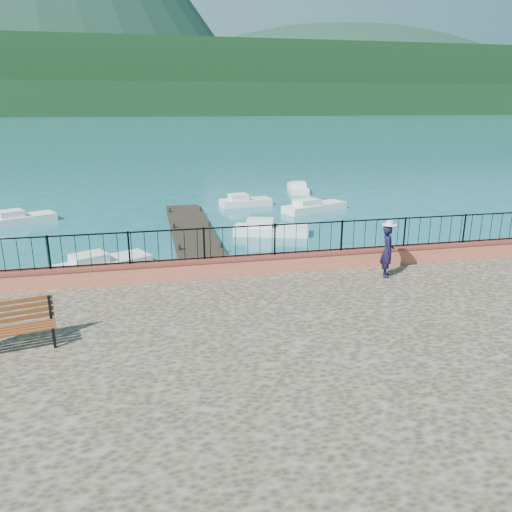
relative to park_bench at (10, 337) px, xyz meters
name	(u,v)px	position (x,y,z in m)	size (l,w,h in m)	color
ground	(322,361)	(7.15, 0.15, -1.51)	(2000.00, 2000.00, 0.00)	#19596B
parapet	(284,263)	(7.15, 3.85, -0.02)	(28.00, 0.46, 0.58)	#C06245
railing	(284,239)	(7.15, 3.85, 0.74)	(27.00, 0.05, 0.95)	black
dock	(195,240)	(5.15, 12.15, -1.36)	(2.00, 16.00, 0.30)	#2D231C
far_forest	(148,100)	(7.15, 300.15, 7.49)	(900.00, 60.00, 18.00)	black
foothills	(146,81)	(7.15, 360.15, 20.49)	(900.00, 120.00, 44.00)	black
companion_hill	(338,110)	(227.15, 560.15, -1.51)	(448.00, 384.00, 180.00)	#142D23
park_bench	(10,337)	(0.00, 0.00, 0.00)	(1.98, 1.00, 1.05)	black
person	(387,251)	(10.09, 2.70, 0.50)	(0.59, 0.39, 1.63)	black
hat	(390,223)	(10.09, 2.70, 1.37)	(0.44, 0.44, 0.12)	white
boat_0	(103,261)	(1.21, 8.93, -1.11)	(3.65, 1.30, 0.80)	silver
boat_1	(271,227)	(9.06, 13.02, -1.11)	(3.73, 1.30, 0.80)	silver
boat_2	(315,204)	(13.09, 18.13, -1.11)	(4.22, 1.30, 0.80)	white
boat_3	(21,216)	(-3.78, 18.41, -1.11)	(3.47, 1.30, 0.80)	white
boat_4	(246,199)	(9.27, 20.68, -1.11)	(3.25, 1.30, 0.80)	silver
boat_5	(298,186)	(14.19, 25.25, -1.11)	(3.68, 1.30, 0.80)	white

